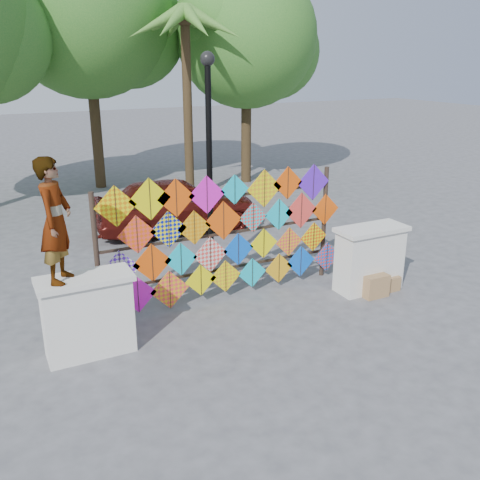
{
  "coord_description": "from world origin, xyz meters",
  "views": [
    {
      "loc": [
        -3.91,
        -7.74,
        4.34
      ],
      "look_at": [
        0.28,
        0.6,
        1.15
      ],
      "focal_mm": 40.0,
      "sensor_mm": 36.0,
      "label": 1
    }
  ],
  "objects_px": {
    "kite_rack": "(225,235)",
    "vendor_woman": "(55,221)",
    "sedan": "(176,205)",
    "lamppost": "(209,146)"
  },
  "relations": [
    {
      "from": "kite_rack",
      "to": "lamppost",
      "type": "distance_m",
      "value": 1.95
    },
    {
      "from": "kite_rack",
      "to": "vendor_woman",
      "type": "xyz_separation_m",
      "value": [
        -3.05,
        -0.93,
        0.94
      ]
    },
    {
      "from": "kite_rack",
      "to": "vendor_woman",
      "type": "relative_size",
      "value": 2.73
    },
    {
      "from": "vendor_woman",
      "to": "lamppost",
      "type": "height_order",
      "value": "lamppost"
    },
    {
      "from": "vendor_woman",
      "to": "sedan",
      "type": "distance_m",
      "value": 6.53
    },
    {
      "from": "vendor_woman",
      "to": "lamppost",
      "type": "relative_size",
      "value": 0.41
    },
    {
      "from": "lamppost",
      "to": "kite_rack",
      "type": "bearing_deg",
      "value": -101.38
    },
    {
      "from": "kite_rack",
      "to": "vendor_woman",
      "type": "height_order",
      "value": "vendor_woman"
    },
    {
      "from": "kite_rack",
      "to": "sedan",
      "type": "xyz_separation_m",
      "value": [
        0.6,
        4.29,
        -0.52
      ]
    },
    {
      "from": "kite_rack",
      "to": "sedan",
      "type": "bearing_deg",
      "value": 82.1
    }
  ]
}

